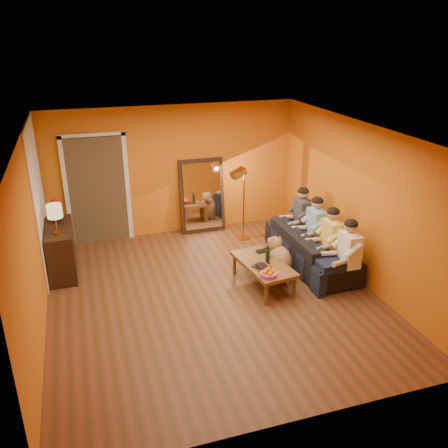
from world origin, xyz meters
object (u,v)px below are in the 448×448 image
object	(u,v)px
laptop	(266,251)
person_far_right	(302,218)
dog	(280,258)
person_far_left	(349,255)
table_lamp	(56,219)
mirror_frame	(202,196)
person_mid_left	(331,241)
sofa	(311,247)
sideboard	(61,250)
person_mid_right	(316,229)
floor_lamp	(244,205)
coffee_table	(263,274)
wine_bottle	(268,255)
tumbler	(268,256)
vase	(57,216)

from	to	relation	value
laptop	person_far_right	bearing A→B (deg)	25.99
dog	person_far_left	world-z (taller)	person_far_left
table_lamp	laptop	bearing A→B (deg)	-13.86
table_lamp	dog	size ratio (longest dim) A/B	0.69
mirror_frame	person_mid_left	size ratio (longest dim) A/B	1.25
sofa	person_far_left	bearing A→B (deg)	-172.59
sideboard	person_far_right	distance (m)	4.39
person_far_left	person_far_right	bearing A→B (deg)	90.00
mirror_frame	person_mid_left	bearing A→B (deg)	-57.84
table_lamp	laptop	world-z (taller)	table_lamp
person_mid_left	person_mid_right	world-z (taller)	same
table_lamp	floor_lamp	world-z (taller)	floor_lamp
table_lamp	person_far_right	world-z (taller)	table_lamp
floor_lamp	person_far_left	distance (m)	2.56
person_mid_right	laptop	xyz separation A→B (m)	(-1.06, -0.23, -0.18)
coffee_table	dog	xyz separation A→B (m)	(0.36, 0.15, 0.16)
person_mid_left	wine_bottle	world-z (taller)	person_mid_left
tumbler	person_mid_left	bearing A→B (deg)	-4.37
table_lamp	wine_bottle	bearing A→B (deg)	-20.94
coffee_table	floor_lamp	world-z (taller)	floor_lamp
coffee_table	mirror_frame	bearing A→B (deg)	90.01
person_far_right	wine_bottle	size ratio (longest dim) A/B	3.94
sideboard	vase	bearing A→B (deg)	90.00
mirror_frame	coffee_table	size ratio (longest dim) A/B	1.25
wine_bottle	laptop	size ratio (longest dim) A/B	1.02
sofa	person_far_right	bearing A→B (deg)	-11.31
sofa	wine_bottle	size ratio (longest dim) A/B	7.11
dog	vase	xyz separation A→B (m)	(-3.49, 1.57, 0.59)
table_lamp	laptop	size ratio (longest dim) A/B	1.68
mirror_frame	table_lamp	world-z (taller)	mirror_frame
mirror_frame	person_far_left	bearing A→B (deg)	-62.71
person_far_left	person_mid_left	size ratio (longest dim) A/B	1.00
sideboard	person_far_left	size ratio (longest dim) A/B	0.97
mirror_frame	wine_bottle	bearing A→B (deg)	-81.48
sofa	person_far_left	size ratio (longest dim) A/B	1.81
person_far_left	sofa	bearing A→B (deg)	97.41
mirror_frame	sofa	world-z (taller)	mirror_frame
vase	sofa	bearing A→B (deg)	-16.21
sofa	coffee_table	xyz separation A→B (m)	(-1.11, -0.48, -0.11)
sofa	person_far_left	xyz separation A→B (m)	(0.13, -1.00, 0.29)
wine_bottle	floor_lamp	bearing A→B (deg)	81.80
person_far_left	wine_bottle	size ratio (longest dim) A/B	3.94
dog	vase	size ratio (longest dim) A/B	3.53
floor_lamp	person_far_left	bearing A→B (deg)	-79.91
sofa	dog	distance (m)	0.82
person_mid_left	wine_bottle	size ratio (longest dim) A/B	3.94
mirror_frame	sideboard	xyz separation A→B (m)	(-2.79, -1.08, -0.34)
person_mid_right	person_far_left	bearing A→B (deg)	-90.00
sofa	person_mid_left	world-z (taller)	person_mid_left
sideboard	vase	xyz separation A→B (m)	(0.00, 0.25, 0.53)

